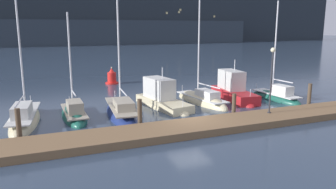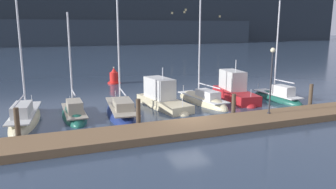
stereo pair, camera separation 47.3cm
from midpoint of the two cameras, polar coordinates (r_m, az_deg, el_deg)
name	(u,v)px [view 2 (the right image)]	position (r m, az deg, el deg)	size (l,w,h in m)	color
ground_plane	(189,123)	(21.63, 4.29, -5.03)	(400.00, 400.00, 0.00)	#2D3D51
dock	(200,127)	(20.21, 6.21, -5.61)	(27.99, 2.80, 0.45)	brown
mooring_pile_0	(17,125)	(19.53, -24.13, -4.91)	(0.28, 0.28, 1.95)	#4C3D2D
mooring_pile_1	(138,114)	(20.26, -4.52, -3.41)	(0.28, 0.28, 1.90)	#4C3D2D
mooring_pile_2	(233,106)	(23.09, 11.91, -1.98)	(0.28, 0.28, 1.71)	#4C3D2D
mooring_pile_3	(311,97)	(27.32, 24.03, -0.37)	(0.28, 0.28, 1.97)	#4C3D2D
sailboat_berth_1	(25,120)	(23.69, -23.09, -4.14)	(2.49, 7.52, 11.31)	beige
sailboat_berth_2	(74,115)	(23.89, -15.47, -3.50)	(1.65, 5.87, 7.90)	#195647
sailboat_berth_3	(122,114)	(23.64, -7.50, -3.35)	(2.61, 7.45, 9.97)	navy
motorboat_berth_4	(163,102)	(25.96, -0.41, -1.32)	(3.09, 6.85, 3.78)	beige
sailboat_berth_5	(202,102)	(27.47, 6.50, -1.24)	(2.52, 6.91, 10.09)	beige
motorboat_berth_6	(235,94)	(29.09, 11.97, 0.03)	(2.66, 6.56, 4.07)	red
sailboat_berth_7	(278,98)	(30.01, 18.99, -0.61)	(1.92, 5.70, 9.05)	#195647
channel_buoy	(114,77)	(37.02, -9.01, 2.97)	(1.44, 1.44, 1.89)	red
dock_lamppost	(272,71)	(22.83, 18.17, 3.99)	(0.32, 0.32, 4.43)	#2D2D33
hillside_backdrop	(64,19)	(126.37, -17.61, 12.35)	(240.00, 23.00, 19.23)	#232B33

